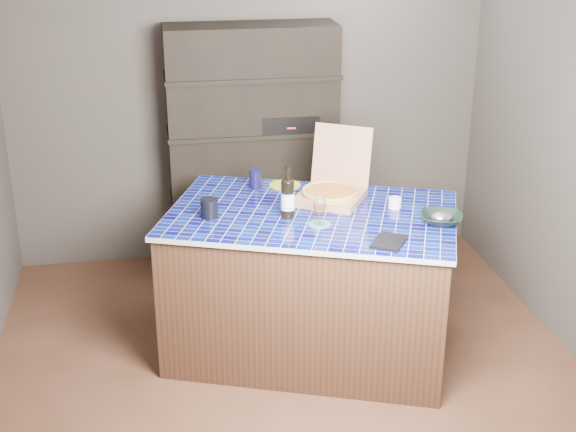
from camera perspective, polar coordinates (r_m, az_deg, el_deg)
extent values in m
plane|color=brown|center=(4.85, -0.03, -10.93)|extent=(3.50, 3.50, 0.00)
plane|color=#43403A|center=(5.97, -2.85, 8.55)|extent=(3.50, 0.00, 3.50)
plane|color=#43403A|center=(2.74, 6.11, -8.62)|extent=(3.50, 0.00, 3.50)
cube|color=black|center=(5.85, -2.53, 4.72)|extent=(1.20, 0.40, 1.80)
cube|color=black|center=(5.77, -0.02, 6.83)|extent=(0.40, 0.32, 0.12)
cube|color=#402619|center=(4.86, 1.63, -4.89)|extent=(1.87, 1.51, 0.88)
cube|color=#070550|center=(4.67, 1.69, 0.08)|extent=(1.92, 1.56, 0.03)
cube|color=tan|center=(4.85, 3.00, 1.34)|extent=(0.51, 0.51, 0.04)
cube|color=tan|center=(4.98, 3.85, 4.36)|extent=(0.36, 0.26, 0.36)
cylinder|color=tan|center=(4.84, 3.00, 1.63)|extent=(0.34, 0.34, 0.01)
cylinder|color=#67260B|center=(4.83, 3.00, 1.74)|extent=(0.30, 0.30, 0.01)
torus|color=tan|center=(4.83, 3.01, 1.79)|extent=(0.34, 0.34, 0.02)
cylinder|color=black|center=(4.56, -0.02, 1.17)|extent=(0.08, 0.08, 0.21)
ellipsoid|color=black|center=(4.53, -0.02, 2.43)|extent=(0.08, 0.08, 0.04)
cylinder|color=black|center=(4.51, -0.02, 3.04)|extent=(0.03, 0.03, 0.09)
cylinder|color=silver|center=(4.57, -0.02, 1.06)|extent=(0.08, 0.08, 0.10)
cylinder|color=#3E7BD5|center=(4.58, -0.02, 0.70)|extent=(0.08, 0.08, 0.01)
cylinder|color=#3E7BD5|center=(4.55, -0.02, 1.65)|extent=(0.08, 0.08, 0.01)
cylinder|color=teal|center=(4.50, 2.24, -0.60)|extent=(0.13, 0.13, 0.01)
cylinder|color=white|center=(4.49, 2.24, -0.53)|extent=(0.07, 0.07, 0.00)
cylinder|color=white|center=(4.48, 2.25, -0.09)|extent=(0.01, 0.01, 0.07)
ellipsoid|color=white|center=(4.45, 2.27, 0.83)|extent=(0.07, 0.07, 0.10)
cylinder|color=#C2601F|center=(4.45, 2.26, 0.72)|extent=(0.06, 0.06, 0.05)
cylinder|color=white|center=(4.44, 2.27, 1.05)|extent=(0.06, 0.06, 0.02)
cylinder|color=black|center=(4.60, -5.62, 0.57)|extent=(0.10, 0.10, 0.11)
cube|color=black|center=(4.29, 7.20, -1.83)|extent=(0.24, 0.26, 0.02)
imported|color=black|center=(4.59, 10.86, -0.18)|extent=(0.30, 0.30, 0.06)
ellipsoid|color=silver|center=(4.58, 10.87, -0.05)|extent=(0.12, 0.10, 0.06)
cylinder|color=white|center=(4.77, 7.61, 0.94)|extent=(0.07, 0.07, 0.06)
cylinder|color=black|center=(5.04, -2.33, 2.66)|extent=(0.08, 0.08, 0.12)
cylinder|color=#A7B226|center=(5.10, -0.21, 2.21)|extent=(0.20, 0.20, 0.01)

